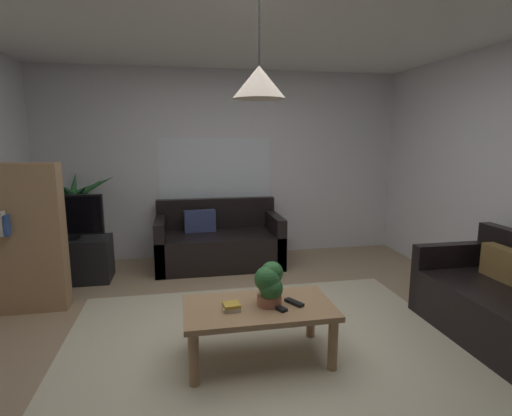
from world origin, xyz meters
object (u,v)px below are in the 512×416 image
object	(u,v)px
potted_palm_corner	(77,223)
bookshelf_corner	(23,238)
potted_plant_on_table	(270,283)
tv_stand	(70,260)
couch_under_window	(219,244)
remote_on_table_0	(278,307)
coffee_table	(259,314)
pendant_lamp	(259,82)
tv	(65,217)
book_on_table_1	(231,305)
remote_on_table_1	(294,302)
couch_right_side	(507,307)
book_on_table_0	(232,308)

from	to	relation	value
potted_palm_corner	bookshelf_corner	distance (m)	1.17
potted_plant_on_table	tv_stand	size ratio (longest dim) A/B	0.36
couch_under_window	bookshelf_corner	size ratio (longest dim) A/B	1.12
remote_on_table_0	tv_stand	xyz separation A→B (m)	(-1.92, 2.07, -0.18)
coffee_table	tv_stand	world-z (taller)	tv_stand
remote_on_table_0	pendant_lamp	world-z (taller)	pendant_lamp
tv	couch_under_window	bearing A→B (deg)	10.00
book_on_table_1	remote_on_table_1	xyz separation A→B (m)	(0.47, 0.02, -0.03)
coffee_table	tv_stand	bearing A→B (deg)	132.10
potted_plant_on_table	tv_stand	distance (m)	2.76
tv	potted_palm_corner	world-z (taller)	potted_palm_corner
book_on_table_1	potted_palm_corner	xyz separation A→B (m)	(-1.58, 2.44, 0.13)
remote_on_table_1	pendant_lamp	bearing A→B (deg)	145.50
couch_right_side	tv	size ratio (longest dim) A/B	1.71
potted_plant_on_table	bookshelf_corner	xyz separation A→B (m)	(-2.06, 1.26, 0.11)
tv	tv_stand	bearing A→B (deg)	90.00
tv	couch_right_side	bearing A→B (deg)	-28.22
book_on_table_0	tv	size ratio (longest dim) A/B	0.15
potted_plant_on_table	tv	xyz separation A→B (m)	(-1.87, 1.98, 0.16)
remote_on_table_1	bookshelf_corner	world-z (taller)	bookshelf_corner
couch_right_side	coffee_table	bearing A→B (deg)	-92.51
couch_under_window	book_on_table_0	distance (m)	2.32
remote_on_table_1	pendant_lamp	distance (m)	1.58
couch_right_side	tv	distance (m)	4.37
book_on_table_0	book_on_table_1	size ratio (longest dim) A/B	1.06
coffee_table	remote_on_table_1	distance (m)	0.27
remote_on_table_0	potted_plant_on_table	distance (m)	0.18
book_on_table_1	remote_on_table_0	xyz separation A→B (m)	(0.33, -0.04, -0.03)
book_on_table_0	book_on_table_1	xyz separation A→B (m)	(-0.00, -0.00, 0.02)
book_on_table_0	pendant_lamp	xyz separation A→B (m)	(0.20, 0.04, 1.55)
remote_on_table_0	potted_plant_on_table	xyz separation A→B (m)	(-0.04, 0.07, 0.16)
couch_under_window	couch_right_side	size ratio (longest dim) A/B	1.14
book_on_table_1	tv_stand	world-z (taller)	tv_stand
book_on_table_0	couch_right_side	bearing A→B (deg)	-1.29
couch_under_window	book_on_table_0	size ratio (longest dim) A/B	12.74
tv	pendant_lamp	world-z (taller)	pendant_lamp
potted_palm_corner	coffee_table	bearing A→B (deg)	-53.32
remote_on_table_0	tv_stand	world-z (taller)	tv_stand
book_on_table_0	potted_plant_on_table	xyz separation A→B (m)	(0.28, 0.03, 0.16)
remote_on_table_1	tv	xyz separation A→B (m)	(-2.06, 1.99, 0.33)
remote_on_table_0	bookshelf_corner	xyz separation A→B (m)	(-2.10, 1.33, 0.27)
book_on_table_1	tv	world-z (taller)	tv
potted_plant_on_table	remote_on_table_1	bearing A→B (deg)	-3.45
book_on_table_1	remote_on_table_1	bearing A→B (deg)	2.21
couch_right_side	pendant_lamp	world-z (taller)	pendant_lamp
remote_on_table_0	potted_plant_on_table	world-z (taller)	potted_plant_on_table
couch_under_window	remote_on_table_1	size ratio (longest dim) A/B	9.80
remote_on_table_0	tv_stand	distance (m)	2.83
couch_right_side	potted_plant_on_table	bearing A→B (deg)	-92.29
book_on_table_1	potted_palm_corner	bearing A→B (deg)	122.96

